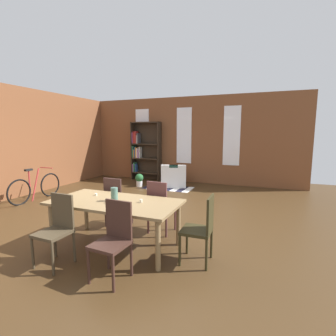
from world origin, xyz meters
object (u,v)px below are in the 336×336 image
object	(u,v)px
dining_chair_far_right	(160,205)
bookshelf_tall	(144,150)
dining_table	(115,206)
vase_on_table	(114,194)
dining_chair_near_left	(57,227)
armchair_white	(174,178)
dining_chair_far_left	(116,200)
dining_chair_near_right	(114,237)
potted_plant_by_shelf	(139,179)
bicycle_second	(36,188)
dining_chair_head_right	(202,227)

from	to	relation	value
dining_chair_far_right	bookshelf_tall	size ratio (longest dim) A/B	0.44
bookshelf_tall	dining_table	bearing A→B (deg)	-67.38
vase_on_table	dining_chair_near_left	distance (m)	0.91
bookshelf_tall	armchair_white	xyz separation A→B (m)	(1.47, -0.71, -0.84)
dining_chair_near_left	dining_chair_far_left	distance (m)	1.45
dining_chair_near_left	dining_chair_far_right	size ratio (longest dim) A/B	1.00
dining_chair_near_right	armchair_white	bearing A→B (deg)	102.41
bookshelf_tall	dining_chair_far_left	bearing A→B (deg)	-69.07
dining_chair_near_right	bookshelf_tall	distance (m)	6.49
dining_chair_near_left	dining_chair_near_right	world-z (taller)	same
dining_table	dining_chair_near_left	xyz separation A→B (m)	(-0.45, -0.72, -0.15)
dining_chair_far_left	armchair_white	world-z (taller)	dining_chair_far_left
dining_chair_near_right	vase_on_table	bearing A→B (deg)	122.52
vase_on_table	dining_chair_far_right	xyz separation A→B (m)	(0.45, 0.72, -0.33)
vase_on_table	dining_chair_near_right	bearing A→B (deg)	-57.48
dining_chair_far_right	potted_plant_by_shelf	world-z (taller)	dining_chair_far_right
vase_on_table	dining_chair_far_right	bearing A→B (deg)	58.16
bookshelf_tall	bicycle_second	size ratio (longest dim) A/B	1.32
dining_chair_far_right	armchair_white	xyz separation A→B (m)	(-1.13, 3.76, -0.23)
vase_on_table	dining_chair_far_right	size ratio (longest dim) A/B	0.22
dining_chair_near_left	potted_plant_by_shelf	world-z (taller)	dining_chair_near_left
potted_plant_by_shelf	bicycle_second	bearing A→B (deg)	-125.64
dining_chair_head_right	potted_plant_by_shelf	size ratio (longest dim) A/B	2.22
dining_chair_near_right	armchair_white	size ratio (longest dim) A/B	0.93
bookshelf_tall	bicycle_second	world-z (taller)	bookshelf_tall
dining_chair_far_right	bicycle_second	xyz separation A→B (m)	(-3.95, 0.80, -0.18)
dining_chair_near_left	dining_chair_head_right	bearing A→B (deg)	21.67
bicycle_second	dining_chair_near_left	bearing A→B (deg)	-36.36
bookshelf_tall	dining_chair_near_left	bearing A→B (deg)	-73.84
dining_chair_far_right	dining_chair_far_left	xyz separation A→B (m)	(-0.90, -0.00, 0.00)
armchair_white	dining_chair_far_left	bearing A→B (deg)	-86.44
bookshelf_tall	armchair_white	size ratio (longest dim) A/B	2.12
dining_chair_far_left	dining_chair_far_right	bearing A→B (deg)	0.02
dining_chair_far_left	dining_chair_near_right	bearing A→B (deg)	-57.79
dining_chair_near_left	dining_chair_far_right	bearing A→B (deg)	58.30
dining_chair_head_right	bicycle_second	world-z (taller)	dining_chair_head_right
dining_chair_far_left	bicycle_second	distance (m)	3.16
bicycle_second	dining_chair_head_right	bearing A→B (deg)	-17.34
dining_chair_head_right	dining_chair_far_left	bearing A→B (deg)	158.51
dining_chair_near_right	bicycle_second	bearing A→B (deg)	150.41
dining_chair_near_left	armchair_white	distance (m)	5.21
dining_chair_far_left	dining_chair_head_right	bearing A→B (deg)	-21.49
potted_plant_by_shelf	dining_chair_head_right	bearing A→B (deg)	-52.19
bookshelf_tall	potted_plant_by_shelf	bearing A→B (deg)	-69.87
dining_table	bicycle_second	distance (m)	3.84
dining_chair_head_right	dining_chair_near_right	distance (m)	1.17
dining_chair_far_left	bicycle_second	xyz separation A→B (m)	(-3.05, 0.80, -0.18)
bookshelf_tall	vase_on_table	bearing A→B (deg)	-67.42
dining_chair_far_left	armchair_white	bearing A→B (deg)	93.56
bookshelf_tall	armchair_white	distance (m)	1.84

